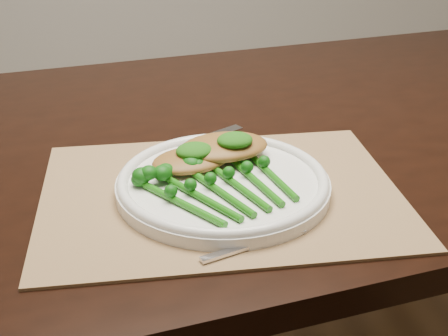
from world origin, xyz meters
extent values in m
cube|color=black|center=(-0.09, 0.04, 0.73)|extent=(1.68, 1.05, 0.04)
cube|color=#906E49|center=(-0.14, -0.17, 0.75)|extent=(0.53, 0.41, 0.00)
cylinder|color=white|center=(-0.14, -0.17, 0.76)|extent=(0.30, 0.30, 0.02)
torus|color=white|center=(-0.14, -0.17, 0.77)|extent=(0.29, 0.29, 0.02)
cube|color=silver|center=(-0.21, -0.04, 0.76)|extent=(0.08, 0.05, 0.01)
cube|color=silver|center=(-0.12, 0.01, 0.76)|extent=(0.12, 0.07, 0.00)
cube|color=silver|center=(-0.16, -0.32, 0.76)|extent=(0.08, 0.03, 0.00)
ellipsoid|color=olive|center=(-0.17, -0.12, 0.78)|extent=(0.13, 0.10, 0.02)
ellipsoid|color=olive|center=(-0.12, -0.10, 0.79)|extent=(0.14, 0.10, 0.03)
ellipsoid|color=#11480A|center=(-0.17, -0.12, 0.80)|extent=(0.05, 0.05, 0.02)
ellipsoid|color=#11480A|center=(-0.11, -0.11, 0.81)|extent=(0.05, 0.04, 0.02)
camera|label=1|loc=(-0.31, -0.91, 1.18)|focal=50.00mm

